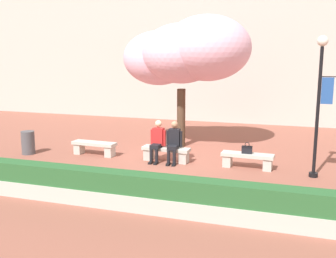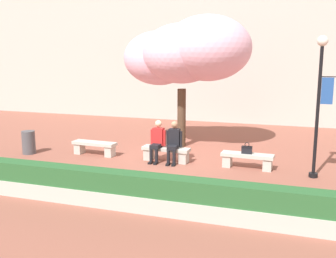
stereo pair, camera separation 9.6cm
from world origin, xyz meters
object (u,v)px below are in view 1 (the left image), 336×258
stone_bench_near_west (166,152)px  trash_bin (28,143)px  person_seated_right (174,141)px  stone_bench_center (247,159)px  stone_bench_west_end (94,147)px  handbag (247,149)px  lamp_post_with_banner (319,94)px  cherry_tree_main (187,53)px  person_seated_left (157,139)px

stone_bench_near_west → trash_bin: trash_bin is taller
stone_bench_near_west → person_seated_right: person_seated_right is taller
stone_bench_center → person_seated_right: bearing=-178.6°
stone_bench_west_end → trash_bin: size_ratio=1.97×
handbag → trash_bin: bearing=-175.7°
stone_bench_center → person_seated_right: (-2.26, -0.05, 0.40)m
stone_bench_near_west → stone_bench_center: 2.53m
stone_bench_center → lamp_post_with_banner: 2.73m
stone_bench_center → person_seated_right: person_seated_right is taller
stone_bench_near_west → lamp_post_with_banner: bearing=-3.7°
handbag → stone_bench_near_west: bearing=180.0°
cherry_tree_main → person_seated_right: bearing=-84.4°
lamp_post_with_banner → stone_bench_west_end: bearing=177.7°
stone_bench_center → cherry_tree_main: cherry_tree_main is taller
person_seated_left → handbag: size_ratio=3.81×
handbag → cherry_tree_main: bearing=138.3°
cherry_tree_main → person_seated_left: bearing=-98.1°
stone_bench_near_west → handbag: handbag is taller
stone_bench_center → trash_bin: trash_bin is taller
person_seated_right → stone_bench_west_end: bearing=178.9°
stone_bench_center → handbag: size_ratio=4.54×
handbag → trash_bin: 7.26m
stone_bench_west_end → stone_bench_center: same height
person_seated_left → handbag: (2.77, 0.05, -0.12)m
stone_bench_west_end → cherry_tree_main: size_ratio=0.33×
cherry_tree_main → trash_bin: 6.26m
stone_bench_west_end → lamp_post_with_banner: lamp_post_with_banner is taller
stone_bench_center → person_seated_left: size_ratio=1.19×
stone_bench_center → handbag: handbag is taller
stone_bench_west_end → handbag: size_ratio=4.54×
stone_bench_center → person_seated_left: 2.82m
stone_bench_center → handbag: bearing=-176.4°
person_seated_right → trash_bin: person_seated_right is taller
stone_bench_west_end → trash_bin: trash_bin is taller
handbag → trash_bin: (-7.23, -0.54, -0.19)m
stone_bench_near_west → person_seated_left: (-0.27, -0.05, 0.40)m
trash_bin → handbag: bearing=4.3°
person_seated_right → handbag: person_seated_right is taller
stone_bench_near_west → handbag: (2.50, -0.00, 0.29)m
stone_bench_near_west → person_seated_right: (0.27, -0.05, 0.40)m
stone_bench_west_end → cherry_tree_main: (2.58, 2.18, 3.09)m
stone_bench_west_end → handbag: handbag is taller
person_seated_left → lamp_post_with_banner: bearing=-2.8°
handbag → lamp_post_with_banner: lamp_post_with_banner is taller
person_seated_left → handbag: person_seated_left is taller
person_seated_right → handbag: (2.23, 0.05, -0.12)m
stone_bench_west_end → stone_bench_center: (5.05, 0.00, 0.00)m
handbag → trash_bin: size_ratio=0.43×
person_seated_left → cherry_tree_main: size_ratio=0.28×
stone_bench_near_west → handbag: bearing=-0.0°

